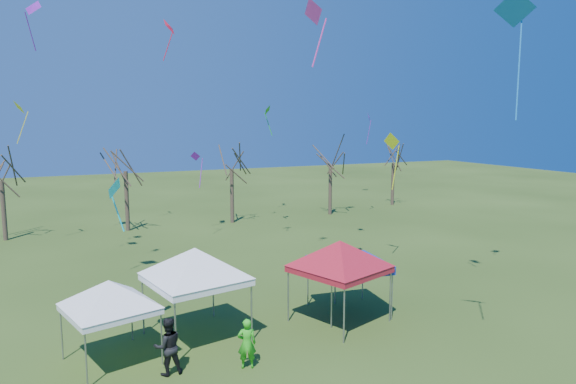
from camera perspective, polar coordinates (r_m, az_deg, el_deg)
name	(u,v)px	position (r m, az deg, el deg)	size (l,w,h in m)	color
ground	(282,353)	(19.79, -0.65, -17.43)	(140.00, 140.00, 0.00)	#2A4215
tree_1	(0,159)	(41.26, -29.38, 3.18)	(3.42, 3.42, 7.54)	#3D2D21
tree_2	(125,150)	(41.09, -17.70, 4.51)	(3.71, 3.71, 8.18)	#3D2D21
tree_3	(231,150)	(42.60, -6.32, 4.66)	(3.59, 3.59, 7.91)	#3D2D21
tree_4	(331,148)	(46.31, 4.77, 4.92)	(3.58, 3.58, 7.89)	#3D2D21
tree_5	(394,148)	(52.58, 11.67, 4.78)	(3.39, 3.39, 7.46)	#3D2D21
tent_white_west	(109,286)	(19.14, -19.30, -9.82)	(3.78, 3.78, 3.46)	gray
tent_white_mid	(195,254)	(20.24, -10.30, -6.79)	(4.65, 4.65, 4.19)	gray
tent_red	(340,246)	(21.61, 5.78, -6.01)	(4.35, 4.35, 4.07)	gray
tent_blue	(349,265)	(23.00, 6.76, -8.05)	(3.31, 3.31, 2.36)	gray
person_dark	(168,346)	(18.39, -13.20, -16.35)	(0.96, 0.74, 1.97)	black
person_green	(247,343)	(18.44, -4.60, -16.42)	(0.64, 0.42, 1.76)	green
kite_17	(392,142)	(30.70, 11.49, 5.46)	(0.79, 1.15, 3.35)	#C4DA16
kite_22	(196,158)	(36.86, -10.19, 3.77)	(0.96, 0.91, 2.56)	#7417A4
kite_11	(170,27)	(35.70, -13.02, 17.45)	(1.38, 1.51, 2.76)	red
kite_13	(20,108)	(38.22, -27.66, 8.32)	(1.02, 1.30, 2.87)	yellow
kite_12	(369,118)	(45.77, 9.00, 8.09)	(0.74, 0.88, 2.77)	#6D19B4
kite_2	(33,8)	(37.55, -26.49, 17.87)	(1.54, 1.54, 3.17)	#7717A4
kite_27	(314,12)	(21.06, 2.92, 19.32)	(0.78, 1.17, 2.68)	#F536AC
kite_5	(515,10)	(18.25, 23.90, 18.00)	(1.39, 1.42, 4.00)	blue
kite_19	(267,111)	(39.52, -2.32, 9.04)	(0.95, 0.99, 2.38)	#179B1A
kite_1	(114,189)	(20.16, -18.80, 0.35)	(0.90, 1.05, 2.15)	#0DBDC3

